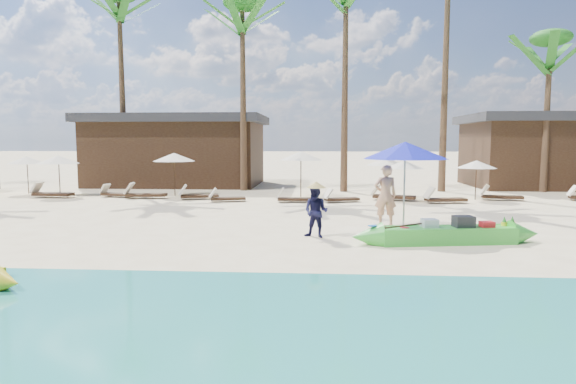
{
  "coord_description": "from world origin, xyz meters",
  "views": [
    {
      "loc": [
        0.84,
        -12.09,
        2.7
      ],
      "look_at": [
        -0.09,
        2.0,
        1.21
      ],
      "focal_mm": 30.0,
      "sensor_mm": 36.0,
      "label": 1
    }
  ],
  "objects": [
    {
      "name": "blue_umbrella",
      "position": [
        3.36,
        2.37,
        2.43
      ],
      "size": [
        2.5,
        2.5,
        2.69
      ],
      "color": "#99999E",
      "rests_on": "ground"
    },
    {
      "name": "lounger_4_right",
      "position": [
        -4.9,
        9.92,
        0.21
      ],
      "size": [
        1.92,
        1.08,
        0.62
      ],
      "rotation": [
        0.0,
        0.0,
        0.3
      ],
      "color": "#392617",
      "rests_on": "ground"
    },
    {
      "name": "palm_2",
      "position": [
        -10.45,
        15.08,
        9.18
      ],
      "size": [
        2.08,
        2.08,
        11.33
      ],
      "color": "brown",
      "rests_on": "ground"
    },
    {
      "name": "lounger_7_right",
      "position": [
        6.25,
        9.25,
        0.21
      ],
      "size": [
        1.93,
        0.89,
        0.63
      ],
      "rotation": [
        0.0,
        0.0,
        0.18
      ],
      "color": "#392617",
      "rests_on": "ground"
    },
    {
      "name": "wet_sand_strip",
      "position": [
        0.0,
        -5.0,
        0.0
      ],
      "size": [
        240.0,
        4.5,
        0.01
      ],
      "primitive_type": "cube",
      "color": "tan",
      "rests_on": "ground"
    },
    {
      "name": "lounger_3_right",
      "position": [
        -9.11,
        10.57,
        0.19
      ],
      "size": [
        1.72,
        0.89,
        0.56
      ],
      "rotation": [
        0.0,
        0.0,
        -0.25
      ],
      "color": "#392617",
      "rests_on": "ground"
    },
    {
      "name": "resort_parasol_5",
      "position": [
        -0.07,
        11.28,
        2.01
      ],
      "size": [
        2.16,
        2.16,
        2.23
      ],
      "color": "#392617",
      "rests_on": "ground"
    },
    {
      "name": "green_canoe",
      "position": [
        4.22,
        0.74,
        0.25
      ],
      "size": [
        5.71,
        1.29,
        0.73
      ],
      "rotation": [
        0.0,
        0.0,
        0.15
      ],
      "color": "green",
      "rests_on": "ground"
    },
    {
      "name": "ground",
      "position": [
        0.0,
        0.0,
        0.0
      ],
      "size": [
        240.0,
        240.0,
        0.0
      ],
      "primitive_type": "plane",
      "color": "#FFE9BC",
      "rests_on": "ground"
    },
    {
      "name": "palm_6",
      "position": [
        12.84,
        14.52,
        7.05
      ],
      "size": [
        2.08,
        2.08,
        8.51
      ],
      "color": "brown",
      "rests_on": "ground"
    },
    {
      "name": "lounger_3_left",
      "position": [
        -12.15,
        10.18,
        0.23
      ],
      "size": [
        2.03,
        0.76,
        0.68
      ],
      "rotation": [
        0.0,
        0.0,
        -0.08
      ],
      "color": "#392617",
      "rests_on": "ground"
    },
    {
      "name": "pavilion_east",
      "position": [
        14.0,
        17.5,
        2.2
      ],
      "size": [
        8.8,
        6.6,
        4.3
      ],
      "color": "#392617",
      "rests_on": "ground"
    },
    {
      "name": "palm_4",
      "position": [
        2.15,
        14.01,
        9.45
      ],
      "size": [
        2.08,
        2.08,
        11.7
      ],
      "color": "brown",
      "rests_on": "ground"
    },
    {
      "name": "resort_parasol_3",
      "position": [
        -11.89,
        10.6,
        1.82
      ],
      "size": [
        1.96,
        1.96,
        2.02
      ],
      "color": "#392617",
      "rests_on": "ground"
    },
    {
      "name": "resort_parasol_8",
      "position": [
        8.06,
        10.59,
        1.65
      ],
      "size": [
        1.78,
        1.78,
        1.83
      ],
      "color": "#392617",
      "rests_on": "ground"
    },
    {
      "name": "resort_parasol_2",
      "position": [
        -14.24,
        11.77,
        1.75
      ],
      "size": [
        1.88,
        1.88,
        1.94
      ],
      "color": "#392617",
      "rests_on": "ground"
    },
    {
      "name": "lounger_8_left",
      "position": [
        9.11,
        10.54,
        0.21
      ],
      "size": [
        1.93,
        0.91,
        0.63
      ],
      "rotation": [
        0.0,
        0.0,
        -0.19
      ],
      "color": "#392617",
      "rests_on": "ground"
    },
    {
      "name": "resort_parasol_7",
      "position": [
        4.68,
        9.93,
        1.66
      ],
      "size": [
        1.79,
        1.79,
        1.84
      ],
      "color": "#392617",
      "rests_on": "ground"
    },
    {
      "name": "lounger_5_left",
      "position": [
        -3.39,
        9.16,
        0.18
      ],
      "size": [
        1.7,
        0.9,
        0.55
      ],
      "rotation": [
        0.0,
        0.0,
        0.26
      ],
      "color": "#392617",
      "rests_on": "ground"
    },
    {
      "name": "vendor_green",
      "position": [
        0.75,
        1.29,
        0.74
      ],
      "size": [
        0.87,
        0.77,
        1.47
      ],
      "primitive_type": "imported",
      "rotation": [
        0.0,
        0.0,
        -0.36
      ],
      "color": "#131234",
      "rests_on": "ground"
    },
    {
      "name": "lounger_7_left",
      "position": [
        4.13,
        10.16,
        0.23
      ],
      "size": [
        2.1,
        1.19,
        0.68
      ],
      "rotation": [
        0.0,
        0.0,
        -0.31
      ],
      "color": "#392617",
      "rests_on": "ground"
    },
    {
      "name": "resort_parasol_4",
      "position": [
        -6.39,
        11.39,
        1.92
      ],
      "size": [
        2.07,
        2.07,
        2.13
      ],
      "color": "#392617",
      "rests_on": "ground"
    },
    {
      "name": "tourist",
      "position": [
        2.94,
        3.32,
        0.98
      ],
      "size": [
        0.74,
        0.51,
        1.96
      ],
      "primitive_type": "imported",
      "rotation": [
        0.0,
        0.0,
        3.21
      ],
      "color": "tan",
      "rests_on": "ground"
    },
    {
      "name": "lounger_4_left",
      "position": [
        -7.53,
        10.14,
        0.22
      ],
      "size": [
        2.0,
        0.76,
        0.66
      ],
      "rotation": [
        0.0,
        0.0,
        0.08
      ],
      "color": "#392617",
      "rests_on": "ground"
    },
    {
      "name": "resort_parasol_6",
      "position": [
        4.0,
        11.01,
        1.76
      ],
      "size": [
        1.89,
        1.89,
        1.95
      ],
      "color": "#392617",
      "rests_on": "ground"
    },
    {
      "name": "lounger_6_right",
      "position": [
        1.73,
        9.28,
        0.18
      ],
      "size": [
        1.69,
        1.02,
        0.55
      ],
      "rotation": [
        0.0,
        0.0,
        0.34
      ],
      "color": "#392617",
      "rests_on": "ground"
    },
    {
      "name": "lounger_6_left",
      "position": [
        -0.35,
        9.16,
        0.19
      ],
      "size": [
        1.68,
        0.54,
        0.57
      ],
      "rotation": [
        0.0,
        0.0,
        0.02
      ],
      "color": "#392617",
      "rests_on": "ground"
    },
    {
      "name": "palm_3",
      "position": [
        -3.36,
        14.27,
        8.58
      ],
      "size": [
        2.08,
        2.08,
        10.52
      ],
      "color": "brown",
      "rests_on": "ground"
    },
    {
      "name": "pavilion_west",
      "position": [
        -8.0,
        17.5,
        2.19
      ],
      "size": [
        10.8,
        6.6,
        4.3
      ],
      "color": "#392617",
      "rests_on": "ground"
    }
  ]
}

